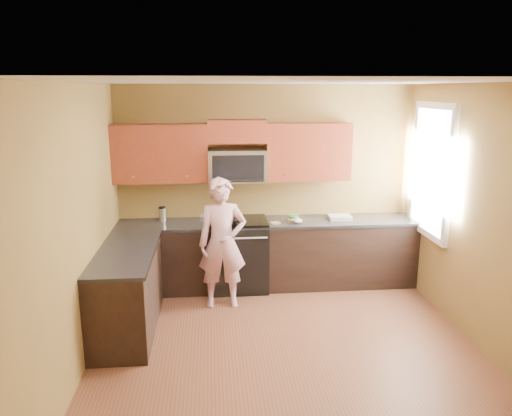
{
  "coord_description": "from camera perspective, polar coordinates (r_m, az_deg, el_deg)",
  "views": [
    {
      "loc": [
        -0.74,
        -4.56,
        2.64
      ],
      "look_at": [
        -0.2,
        1.3,
        1.2
      ],
      "focal_mm": 34.32,
      "sensor_mm": 36.0,
      "label": 1
    }
  ],
  "objects": [
    {
      "name": "travel_mug",
      "position": [
        6.64,
        -10.81,
        -1.5
      ],
      "size": [
        0.1,
        0.1,
        0.2
      ],
      "primitive_type": null,
      "rotation": [
        0.0,
        0.0,
        0.11
      ],
      "color": "silver",
      "rests_on": "countertop_back"
    },
    {
      "name": "napkin_a",
      "position": [
        6.5,
        4.4,
        -1.37
      ],
      "size": [
        0.11,
        0.12,
        0.06
      ],
      "primitive_type": "ellipsoid",
      "rotation": [
        0.0,
        0.0,
        -0.01
      ],
      "color": "silver",
      "rests_on": "countertop_back"
    },
    {
      "name": "countertop_left",
      "position": [
        5.52,
        -14.95,
        -5.08
      ],
      "size": [
        0.62,
        1.6,
        0.04
      ],
      "primitive_type": "cube",
      "color": "black",
      "rests_on": "cabinet_left_run"
    },
    {
      "name": "upper_cab_left",
      "position": [
        6.53,
        -10.9,
        3.01
      ],
      "size": [
        1.22,
        0.33,
        0.75
      ],
      "primitive_type": null,
      "color": "maroon",
      "rests_on": "wall_back"
    },
    {
      "name": "upper_cab_over_mw",
      "position": [
        6.42,
        -2.24,
        8.92
      ],
      "size": [
        0.76,
        0.33,
        0.3
      ],
      "primitive_type": "cube",
      "color": "maroon",
      "rests_on": "wall_back"
    },
    {
      "name": "woman",
      "position": [
        5.99,
        -3.94,
        -4.12
      ],
      "size": [
        0.6,
        0.41,
        1.61
      ],
      "primitive_type": "imported",
      "rotation": [
        0.0,
        0.0,
        0.04
      ],
      "color": "#D66B89",
      "rests_on": "floor"
    },
    {
      "name": "wall_right",
      "position": [
        5.47,
        24.98,
        -1.19
      ],
      "size": [
        0.0,
        4.0,
        4.0
      ],
      "primitive_type": "plane",
      "rotation": [
        1.57,
        0.0,
        -1.57
      ],
      "color": "brown",
      "rests_on": "ground"
    },
    {
      "name": "dish_towel",
      "position": [
        6.72,
        9.73,
        -1.06
      ],
      "size": [
        0.31,
        0.25,
        0.05
      ],
      "primitive_type": "cube",
      "rotation": [
        0.0,
        0.0,
        -0.03
      ],
      "color": "silver",
      "rests_on": "countertop_back"
    },
    {
      "name": "microwave",
      "position": [
        6.48,
        -2.17,
        3.16
      ],
      "size": [
        0.76,
        0.4,
        0.42
      ],
      "primitive_type": null,
      "color": "silver",
      "rests_on": "wall_back"
    },
    {
      "name": "cabinet_left_run",
      "position": [
        5.69,
        -14.76,
        -9.48
      ],
      "size": [
        0.6,
        1.6,
        0.88
      ],
      "primitive_type": "cube",
      "color": "black",
      "rests_on": "floor"
    },
    {
      "name": "wall_back",
      "position": [
        6.72,
        1.15,
        2.69
      ],
      "size": [
        4.0,
        0.0,
        4.0
      ],
      "primitive_type": "plane",
      "rotation": [
        1.57,
        0.0,
        0.0
      ],
      "color": "brown",
      "rests_on": "ground"
    },
    {
      "name": "glass_c",
      "position": [
        6.49,
        -6.25,
        -1.16
      ],
      "size": [
        0.07,
        0.07,
        0.12
      ],
      "primitive_type": "cylinder",
      "rotation": [
        0.0,
        0.0,
        -0.0
      ],
      "color": "silver",
      "rests_on": "countertop_back"
    },
    {
      "name": "stove",
      "position": [
        6.61,
        -2.04,
        -5.39
      ],
      "size": [
        0.76,
        0.65,
        0.95
      ],
      "primitive_type": null,
      "color": "black",
      "rests_on": "floor"
    },
    {
      "name": "floor",
      "position": [
        5.32,
        3.58,
        -16.03
      ],
      "size": [
        4.0,
        4.0,
        0.0
      ],
      "primitive_type": "plane",
      "color": "brown",
      "rests_on": "ground"
    },
    {
      "name": "frying_pan",
      "position": [
        6.35,
        -2.43,
        -1.7
      ],
      "size": [
        0.27,
        0.44,
        0.06
      ],
      "primitive_type": null,
      "rotation": [
        0.0,
        0.0,
        0.04
      ],
      "color": "black",
      "rests_on": "stove"
    },
    {
      "name": "ceiling",
      "position": [
        4.62,
        4.09,
        14.47
      ],
      "size": [
        4.0,
        4.0,
        0.0
      ],
      "primitive_type": "plane",
      "rotation": [
        3.14,
        0.0,
        0.0
      ],
      "color": "white",
      "rests_on": "ground"
    },
    {
      "name": "countertop_back",
      "position": [
        6.53,
        1.43,
        -1.71
      ],
      "size": [
        4.0,
        0.62,
        0.04
      ],
      "primitive_type": "cube",
      "color": "black",
      "rests_on": "cabinet_back_run"
    },
    {
      "name": "napkin_b",
      "position": [
        6.43,
        4.9,
        -1.51
      ],
      "size": [
        0.13,
        0.14,
        0.07
      ],
      "primitive_type": "ellipsoid",
      "rotation": [
        0.0,
        0.0,
        0.07
      ],
      "color": "silver",
      "rests_on": "countertop_back"
    },
    {
      "name": "butter_tub",
      "position": [
        6.53,
        4.41,
        -1.57
      ],
      "size": [
        0.17,
        0.17,
        0.1
      ],
      "primitive_type": null,
      "rotation": [
        0.0,
        0.0,
        0.3
      ],
      "color": "gold",
      "rests_on": "countertop_back"
    },
    {
      "name": "wall_front",
      "position": [
        2.96,
        10.02,
        -12.29
      ],
      "size": [
        4.0,
        0.0,
        4.0
      ],
      "primitive_type": "plane",
      "rotation": [
        -1.57,
        0.0,
        0.0
      ],
      "color": "brown",
      "rests_on": "ground"
    },
    {
      "name": "upper_cab_right",
      "position": [
        6.63,
        5.97,
        3.33
      ],
      "size": [
        1.12,
        0.33,
        0.75
      ],
      "primitive_type": null,
      "color": "maroon",
      "rests_on": "wall_back"
    },
    {
      "name": "cabinet_back_run",
      "position": [
        6.67,
        1.4,
        -5.5
      ],
      "size": [
        4.0,
        0.6,
        0.88
      ],
      "primitive_type": "cube",
      "color": "black",
      "rests_on": "floor"
    },
    {
      "name": "window",
      "position": [
        6.44,
        19.82,
        4.1
      ],
      "size": [
        0.06,
        1.06,
        1.66
      ],
      "primitive_type": null,
      "color": "white",
      "rests_on": "wall_right"
    },
    {
      "name": "toast_slice",
      "position": [
        6.42,
        2.29,
        -1.73
      ],
      "size": [
        0.13,
        0.13,
        0.01
      ],
      "primitive_type": "cube",
      "rotation": [
        0.0,
        0.0,
        0.26
      ],
      "color": "#B27F47",
      "rests_on": "countertop_back"
    },
    {
      "name": "wall_left",
      "position": [
        4.9,
        -19.97,
        -2.35
      ],
      "size": [
        0.0,
        4.0,
        4.0
      ],
      "primitive_type": "plane",
      "rotation": [
        1.57,
        0.0,
        1.57
      ],
      "color": "brown",
      "rests_on": "ground"
    }
  ]
}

